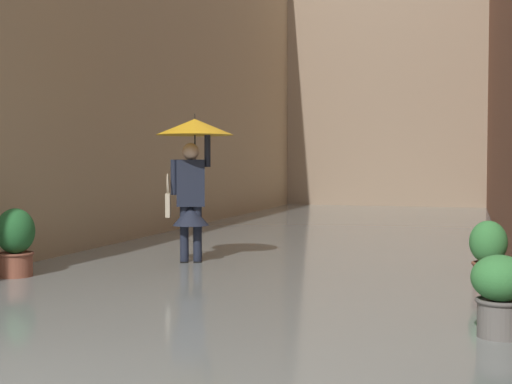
{
  "coord_description": "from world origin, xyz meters",
  "views": [
    {
      "loc": [
        -2.57,
        2.33,
        1.45
      ],
      "look_at": [
        0.42,
        -7.39,
        1.02
      ],
      "focal_mm": 48.51,
      "sensor_mm": 36.0,
      "label": 1
    }
  ],
  "objects_px": {
    "person_wading": "(193,158)",
    "potted_plant_far_left": "(488,254)",
    "potted_plant_mid_left": "(500,296)",
    "potted_plant_near_right": "(15,244)"
  },
  "relations": [
    {
      "from": "potted_plant_far_left",
      "to": "potted_plant_mid_left",
      "type": "bearing_deg",
      "value": 90.61
    },
    {
      "from": "person_wading",
      "to": "potted_plant_far_left",
      "type": "distance_m",
      "value": 4.04
    },
    {
      "from": "potted_plant_mid_left",
      "to": "person_wading",
      "type": "bearing_deg",
      "value": -39.02
    },
    {
      "from": "potted_plant_mid_left",
      "to": "potted_plant_far_left",
      "type": "distance_m",
      "value": 2.35
    },
    {
      "from": "person_wading",
      "to": "potted_plant_near_right",
      "type": "xyz_separation_m",
      "value": [
        1.56,
        1.76,
        -1.03
      ]
    },
    {
      "from": "person_wading",
      "to": "potted_plant_mid_left",
      "type": "relative_size",
      "value": 2.88
    },
    {
      "from": "potted_plant_near_right",
      "to": "potted_plant_far_left",
      "type": "bearing_deg",
      "value": -169.46
    },
    {
      "from": "person_wading",
      "to": "potted_plant_mid_left",
      "type": "bearing_deg",
      "value": 140.98
    },
    {
      "from": "potted_plant_mid_left",
      "to": "potted_plant_far_left",
      "type": "xyz_separation_m",
      "value": [
        0.03,
        -2.35,
        0.03
      ]
    },
    {
      "from": "potted_plant_far_left",
      "to": "potted_plant_near_right",
      "type": "height_order",
      "value": "potted_plant_near_right"
    }
  ]
}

